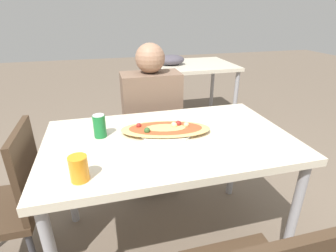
{
  "coord_description": "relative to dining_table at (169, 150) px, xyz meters",
  "views": [
    {
      "loc": [
        -0.32,
        -1.21,
        1.38
      ],
      "look_at": [
        -0.0,
        0.02,
        0.81
      ],
      "focal_mm": 28.0,
      "sensor_mm": 36.0,
      "label": 1
    }
  ],
  "objects": [
    {
      "name": "soda_can",
      "position": [
        -0.36,
        0.1,
        0.14
      ],
      "size": [
        0.07,
        0.07,
        0.12
      ],
      "color": "#197233",
      "rests_on": "dining_table"
    },
    {
      "name": "ground_plane",
      "position": [
        0.0,
        0.0,
        -0.67
      ],
      "size": [
        14.0,
        14.0,
        0.0
      ],
      "primitive_type": "plane",
      "color": "#6B5B4C"
    },
    {
      "name": "drink_glass",
      "position": [
        -0.44,
        -0.28,
        0.13
      ],
      "size": [
        0.07,
        0.07,
        0.11
      ],
      "color": "orange",
      "rests_on": "dining_table"
    },
    {
      "name": "background_table",
      "position": [
        0.71,
        1.89,
        0.02
      ],
      "size": [
        1.1,
        0.8,
        0.87
      ],
      "color": "beige",
      "rests_on": "ground_plane"
    },
    {
      "name": "chair_far_seated",
      "position": [
        0.03,
        0.73,
        -0.19
      ],
      "size": [
        0.4,
        0.4,
        0.87
      ],
      "rotation": [
        0.0,
        0.0,
        3.14
      ],
      "color": "#3F2D1E",
      "rests_on": "ground_plane"
    },
    {
      "name": "dining_table",
      "position": [
        0.0,
        0.0,
        0.0
      ],
      "size": [
        1.31,
        0.79,
        0.75
      ],
      "color": "beige",
      "rests_on": "ground_plane"
    },
    {
      "name": "chair_side_left",
      "position": [
        -0.84,
        0.03,
        -0.19
      ],
      "size": [
        0.4,
        0.4,
        0.87
      ],
      "rotation": [
        0.0,
        0.0,
        1.57
      ],
      "color": "#3F2D1E",
      "rests_on": "ground_plane"
    },
    {
      "name": "pizza_main",
      "position": [
        -0.01,
        0.06,
        0.1
      ],
      "size": [
        0.53,
        0.32,
        0.06
      ],
      "color": "white",
      "rests_on": "dining_table"
    },
    {
      "name": "person_seated",
      "position": [
        0.03,
        0.61,
        0.01
      ],
      "size": [
        0.43,
        0.25,
        1.17
      ],
      "rotation": [
        0.0,
        0.0,
        3.14
      ],
      "color": "#2D2D38",
      "rests_on": "ground_plane"
    }
  ]
}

